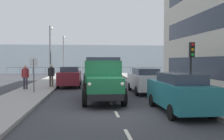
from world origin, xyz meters
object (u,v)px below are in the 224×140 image
(pedestrian_by_lamp, at_px, (25,75))
(lamp_post_far, at_px, (64,51))
(car_maroon_oppositeside_0, at_px, (70,76))
(pedestrian_with_bag, at_px, (51,74))
(street_sign, at_px, (34,69))
(lamp_post_promenade, at_px, (51,48))
(car_teal_kerbside_near, at_px, (179,92))
(car_white_kerbside_1, at_px, (145,80))
(truck_vintage_green, at_px, (103,80))
(traffic_light_near, at_px, (191,57))

(pedestrian_by_lamp, xyz_separation_m, lamp_post_far, (-0.83, -20.13, 2.55))
(car_maroon_oppositeside_0, xyz_separation_m, lamp_post_far, (2.21, -17.30, 2.85))
(pedestrian_with_bag, distance_m, street_sign, 3.43)
(pedestrian_with_bag, bearing_deg, lamp_post_promenade, -81.14)
(car_teal_kerbside_near, xyz_separation_m, car_maroon_oppositeside_0, (5.45, -10.91, 0.00))
(car_teal_kerbside_near, relative_size, car_white_kerbside_1, 1.06)
(truck_vintage_green, relative_size, traffic_light_near, 1.76)
(pedestrian_by_lamp, relative_size, lamp_post_promenade, 0.31)
(car_white_kerbside_1, xyz_separation_m, lamp_post_promenade, (7.78, -9.32, 2.71))
(pedestrian_with_bag, distance_m, lamp_post_promenade, 6.50)
(lamp_post_far, bearing_deg, pedestrian_by_lamp, 87.64)
(car_teal_kerbside_near, height_order, car_maroon_oppositeside_0, same)
(truck_vintage_green, height_order, pedestrian_with_bag, truck_vintage_green)
(car_maroon_oppositeside_0, bearing_deg, traffic_light_near, 137.78)
(car_teal_kerbside_near, xyz_separation_m, traffic_light_near, (-2.30, -3.87, 1.58))
(lamp_post_far, xyz_separation_m, street_sign, (-0.17, 21.94, -2.06))
(truck_vintage_green, relative_size, car_teal_kerbside_near, 1.28)
(car_teal_kerbside_near, xyz_separation_m, pedestrian_with_bag, (6.85, -9.60, 0.31))
(car_white_kerbside_1, distance_m, lamp_post_promenade, 12.44)
(car_white_kerbside_1, distance_m, pedestrian_by_lamp, 8.70)
(pedestrian_by_lamp, bearing_deg, car_teal_kerbside_near, 136.45)
(traffic_light_near, bearing_deg, car_teal_kerbside_near, 59.32)
(lamp_post_far, bearing_deg, street_sign, 90.45)
(pedestrian_with_bag, xyz_separation_m, lamp_post_far, (0.81, -18.61, 2.54))
(truck_vintage_green, bearing_deg, lamp_post_far, -79.79)
(pedestrian_by_lamp, distance_m, lamp_post_promenade, 7.90)
(lamp_post_promenade, height_order, street_sign, lamp_post_promenade)
(car_teal_kerbside_near, height_order, traffic_light_near, traffic_light_near)
(pedestrian_by_lamp, bearing_deg, pedestrian_with_bag, -137.24)
(car_white_kerbside_1, bearing_deg, lamp_post_promenade, -50.13)
(car_white_kerbside_1, height_order, street_sign, street_sign)
(lamp_post_far, bearing_deg, truck_vintage_green, 100.21)
(lamp_post_promenade, bearing_deg, pedestrian_with_bag, 98.86)
(truck_vintage_green, height_order, lamp_post_promenade, lamp_post_promenade)
(car_teal_kerbside_near, height_order, lamp_post_promenade, lamp_post_promenade)
(lamp_post_promenade, bearing_deg, lamp_post_far, -90.53)
(car_white_kerbside_1, height_order, pedestrian_with_bag, pedestrian_with_bag)
(traffic_light_near, height_order, lamp_post_far, lamp_post_far)
(pedestrian_by_lamp, bearing_deg, lamp_post_promenade, -95.44)
(pedestrian_with_bag, bearing_deg, lamp_post_far, -87.49)
(pedestrian_with_bag, height_order, street_sign, street_sign)
(car_teal_kerbside_near, xyz_separation_m, pedestrian_by_lamp, (8.50, -8.08, 0.30))
(traffic_light_near, bearing_deg, car_maroon_oppositeside_0, -42.22)
(car_teal_kerbside_near, bearing_deg, car_maroon_oppositeside_0, -63.43)
(car_teal_kerbside_near, xyz_separation_m, lamp_post_promenade, (7.78, -15.57, 2.71))
(car_teal_kerbside_near, distance_m, car_maroon_oppositeside_0, 12.19)
(truck_vintage_green, xyz_separation_m, pedestrian_with_bag, (3.73, -6.62, 0.03))
(traffic_light_near, height_order, lamp_post_promenade, lamp_post_promenade)
(car_maroon_oppositeside_0, xyz_separation_m, pedestrian_with_bag, (1.40, 1.31, 0.31))
(car_teal_kerbside_near, height_order, street_sign, street_sign)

